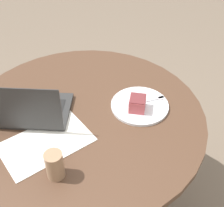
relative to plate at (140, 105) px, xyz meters
name	(u,v)px	position (x,y,z in m)	size (l,w,h in m)	color
ground_plane	(91,203)	(0.22, -0.13, -0.71)	(12.00, 12.00, 0.00)	#6B5B4C
dining_table	(85,138)	(0.22, -0.13, -0.15)	(1.05, 1.05, 0.71)	#4C3323
paper_document	(46,143)	(0.43, -0.10, 0.00)	(0.37, 0.25, 0.00)	white
plate	(140,105)	(0.00, 0.00, 0.00)	(0.26, 0.26, 0.01)	silver
cake_slice	(137,104)	(0.03, 0.01, 0.04)	(0.10, 0.10, 0.06)	#B74C51
fork	(150,100)	(-0.06, 0.01, 0.01)	(0.16, 0.09, 0.00)	silver
coffee_glass	(55,165)	(0.49, 0.05, 0.05)	(0.06, 0.06, 0.11)	#997556
laptop	(31,110)	(0.38, -0.27, 0.03)	(0.38, 0.39, 0.22)	#2D2D2D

